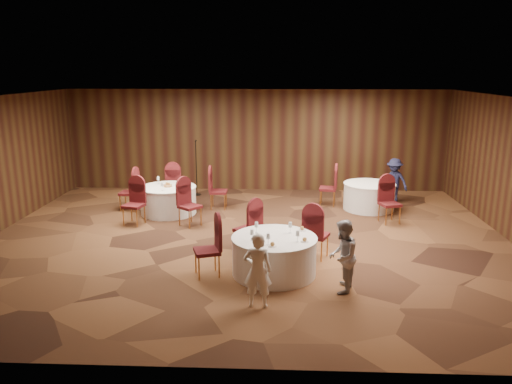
{
  "coord_description": "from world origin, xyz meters",
  "views": [
    {
      "loc": [
        0.68,
        -10.77,
        3.83
      ],
      "look_at": [
        0.2,
        0.2,
        1.1
      ],
      "focal_mm": 35.0,
      "sensor_mm": 36.0,
      "label": 1
    }
  ],
  "objects_px": {
    "table_main": "(274,255)",
    "man_c": "(394,181)",
    "woman_b": "(342,256)",
    "woman_a": "(258,270)",
    "table_left": "(168,200)",
    "mic_stand": "(197,179)",
    "table_right": "(369,196)"
  },
  "relations": [
    {
      "from": "woman_b",
      "to": "table_left",
      "type": "bearing_deg",
      "value": -123.72
    },
    {
      "from": "mic_stand",
      "to": "woman_a",
      "type": "distance_m",
      "value": 7.73
    },
    {
      "from": "woman_b",
      "to": "table_main",
      "type": "bearing_deg",
      "value": -105.67
    },
    {
      "from": "table_right",
      "to": "woman_a",
      "type": "xyz_separation_m",
      "value": [
        -2.86,
        -6.0,
        0.26
      ]
    },
    {
      "from": "woman_b",
      "to": "man_c",
      "type": "height_order",
      "value": "man_c"
    },
    {
      "from": "table_main",
      "to": "man_c",
      "type": "distance_m",
      "value": 6.38
    },
    {
      "from": "man_c",
      "to": "mic_stand",
      "type": "bearing_deg",
      "value": -147.39
    },
    {
      "from": "table_left",
      "to": "woman_b",
      "type": "height_order",
      "value": "woman_b"
    },
    {
      "from": "mic_stand",
      "to": "woman_a",
      "type": "xyz_separation_m",
      "value": [
        2.19,
        -7.41,
        0.13
      ]
    },
    {
      "from": "table_right",
      "to": "mic_stand",
      "type": "height_order",
      "value": "mic_stand"
    },
    {
      "from": "table_main",
      "to": "woman_a",
      "type": "xyz_separation_m",
      "value": [
        -0.26,
        -1.37,
        0.26
      ]
    },
    {
      "from": "man_c",
      "to": "woman_b",
      "type": "bearing_deg",
      "value": -71.07
    },
    {
      "from": "table_right",
      "to": "man_c",
      "type": "xyz_separation_m",
      "value": [
        0.83,
        0.73,
        0.28
      ]
    },
    {
      "from": "woman_b",
      "to": "man_c",
      "type": "distance_m",
      "value": 6.48
    },
    {
      "from": "table_left",
      "to": "mic_stand",
      "type": "relative_size",
      "value": 0.88
    },
    {
      "from": "woman_b",
      "to": "table_right",
      "type": "bearing_deg",
      "value": -179.4
    },
    {
      "from": "table_main",
      "to": "table_right",
      "type": "relative_size",
      "value": 1.14
    },
    {
      "from": "woman_b",
      "to": "woman_a",
      "type": "bearing_deg",
      "value": -50.52
    },
    {
      "from": "table_left",
      "to": "mic_stand",
      "type": "height_order",
      "value": "mic_stand"
    },
    {
      "from": "table_right",
      "to": "table_main",
      "type": "bearing_deg",
      "value": -119.25
    },
    {
      "from": "woman_b",
      "to": "mic_stand",
      "type": "bearing_deg",
      "value": -136.35
    },
    {
      "from": "woman_b",
      "to": "man_c",
      "type": "xyz_separation_m",
      "value": [
        2.24,
        6.08,
        0.0
      ]
    },
    {
      "from": "table_left",
      "to": "table_right",
      "type": "bearing_deg",
      "value": 6.69
    },
    {
      "from": "table_right",
      "to": "woman_a",
      "type": "distance_m",
      "value": 6.65
    },
    {
      "from": "table_left",
      "to": "woman_b",
      "type": "relative_size",
      "value": 1.16
    },
    {
      "from": "woman_a",
      "to": "man_c",
      "type": "bearing_deg",
      "value": -117.13
    },
    {
      "from": "table_left",
      "to": "man_c",
      "type": "height_order",
      "value": "man_c"
    },
    {
      "from": "table_left",
      "to": "table_right",
      "type": "relative_size",
      "value": 1.06
    },
    {
      "from": "table_main",
      "to": "woman_b",
      "type": "xyz_separation_m",
      "value": [
        1.19,
        -0.72,
        0.28
      ]
    },
    {
      "from": "table_left",
      "to": "woman_a",
      "type": "xyz_separation_m",
      "value": [
        2.64,
        -5.36,
        0.26
      ]
    },
    {
      "from": "mic_stand",
      "to": "table_right",
      "type": "bearing_deg",
      "value": -15.55
    },
    {
      "from": "table_left",
      "to": "table_right",
      "type": "xyz_separation_m",
      "value": [
        5.49,
        0.64,
        0.0
      ]
    }
  ]
}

